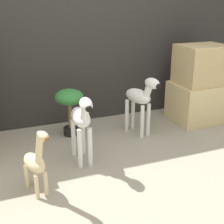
{
  "coord_description": "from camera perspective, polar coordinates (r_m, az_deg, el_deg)",
  "views": [
    {
      "loc": [
        -0.96,
        -2.04,
        1.47
      ],
      "look_at": [
        0.11,
        0.71,
        0.37
      ],
      "focal_mm": 50.0,
      "sensor_mm": 36.0,
      "label": 1
    }
  ],
  "objects": [
    {
      "name": "wall_back",
      "position": [
        3.74,
        -6.5,
        14.56
      ],
      "size": [
        6.4,
        0.08,
        2.2
      ],
      "color": "#2D2B28",
      "rests_on": "ground_plane"
    },
    {
      "name": "giraffe_figurine",
      "position": [
        2.49,
        -13.78,
        -8.78
      ],
      "size": [
        0.21,
        0.42,
        0.6
      ],
      "color": "beige",
      "rests_on": "ground_plane"
    },
    {
      "name": "rock_pillar_right",
      "position": [
        3.98,
        15.8,
        4.55
      ],
      "size": [
        0.65,
        0.53,
        0.94
      ],
      "color": "#DBC184",
      "rests_on": "ground_plane"
    },
    {
      "name": "zebra_left",
      "position": [
        2.82,
        -5.54,
        -1.41
      ],
      "size": [
        0.17,
        0.49,
        0.69
      ],
      "color": "white",
      "rests_on": "ground_plane"
    },
    {
      "name": "zebra_right",
      "position": [
        3.42,
        5.28,
        2.59
      ],
      "size": [
        0.27,
        0.5,
        0.69
      ],
      "color": "white",
      "rests_on": "ground_plane"
    },
    {
      "name": "ground_plane",
      "position": [
        2.7,
        3.37,
        -12.74
      ],
      "size": [
        14.0,
        14.0,
        0.0
      ],
      "primitive_type": "plane",
      "color": "#9E937F"
    },
    {
      "name": "potted_palm_front",
      "position": [
        3.43,
        -7.8,
        1.86
      ],
      "size": [
        0.31,
        0.31,
        0.53
      ],
      "color": "black",
      "rests_on": "ground_plane"
    }
  ]
}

